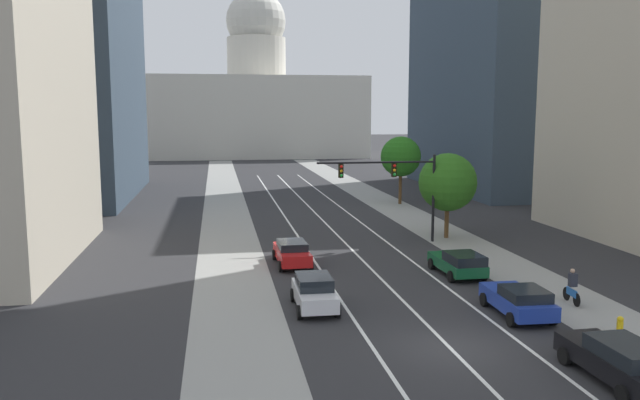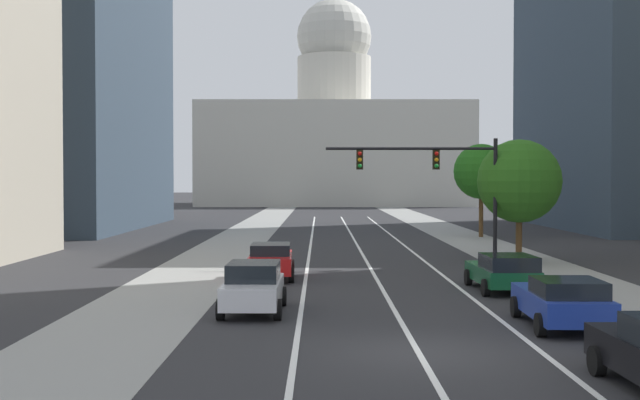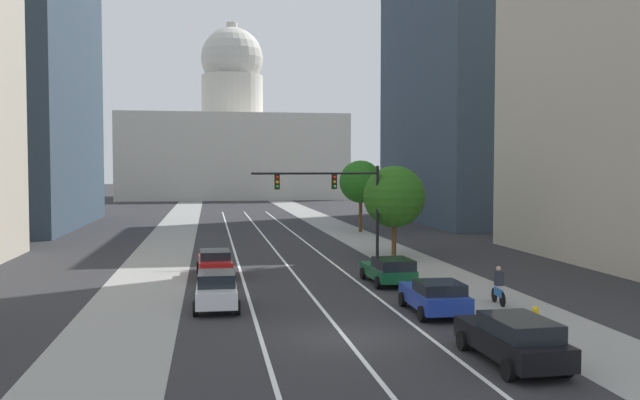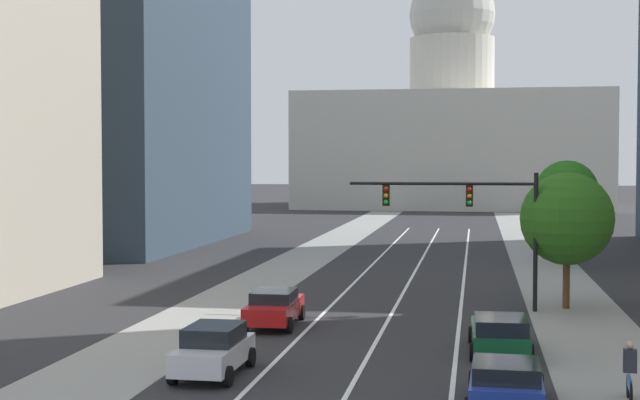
{
  "view_description": "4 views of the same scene",
  "coord_description": "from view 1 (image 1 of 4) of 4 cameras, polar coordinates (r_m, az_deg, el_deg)",
  "views": [
    {
      "loc": [
        -8.86,
        -22.6,
        9.12
      ],
      "look_at": [
        -1.33,
        23.27,
        2.71
      ],
      "focal_mm": 35.57,
      "sensor_mm": 36.0,
      "label": 1
    },
    {
      "loc": [
        -2.38,
        -19.02,
        4.18
      ],
      "look_at": [
        -2.36,
        17.81,
        3.24
      ],
      "focal_mm": 44.44,
      "sensor_mm": 36.0,
      "label": 2
    },
    {
      "loc": [
        -4.75,
        -23.18,
        6.07
      ],
      "look_at": [
        0.49,
        8.43,
        4.54
      ],
      "focal_mm": 37.59,
      "sensor_mm": 36.0,
      "label": 3
    },
    {
      "loc": [
        3.63,
        -21.72,
        6.74
      ],
      "look_at": [
        -2.86,
        16.24,
        5.1
      ],
      "focal_mm": 51.31,
      "sensor_mm": 36.0,
      "label": 4
    }
  ],
  "objects": [
    {
      "name": "car_green",
      "position": [
        36.61,
        12.39,
        -5.53
      ],
      "size": [
        2.19,
        4.46,
        1.44
      ],
      "rotation": [
        0.0,
        0.0,
        1.59
      ],
      "color": "#14512D",
      "rests_on": "ground"
    },
    {
      "name": "car_white",
      "position": [
        29.9,
        -0.52,
        -8.27
      ],
      "size": [
        1.96,
        4.02,
        1.58
      ],
      "rotation": [
        0.0,
        0.0,
        1.56
      ],
      "color": "silver",
      "rests_on": "ground"
    },
    {
      "name": "cyclist",
      "position": [
        33.0,
        21.75,
        -7.23
      ],
      "size": [
        0.38,
        1.7,
        1.72
      ],
      "rotation": [
        0.0,
        0.0,
        1.49
      ],
      "color": "black",
      "rests_on": "ground"
    },
    {
      "name": "office_tower_far_left",
      "position": [
        74.85,
        -24.08,
        12.42
      ],
      "size": [
        19.51,
        29.58,
        31.82
      ],
      "color": "#334251",
      "rests_on": "ground"
    },
    {
      "name": "capitol_building",
      "position": [
        137.18,
        -5.68,
        8.49
      ],
      "size": [
        43.61,
        25.96,
        35.36
      ],
      "color": "beige",
      "rests_on": "ground"
    },
    {
      "name": "street_tree_mid_right",
      "position": [
        63.94,
        7.28,
        3.89
      ],
      "size": [
        4.02,
        4.02,
        6.8
      ],
      "color": "#51381E",
      "rests_on": "ground"
    },
    {
      "name": "fire_hydrant",
      "position": [
        29.05,
        25.38,
        -10.27
      ],
      "size": [
        0.26,
        0.35,
        0.91
      ],
      "color": "yellow",
      "rests_on": "ground"
    },
    {
      "name": "traffic_signal_mast",
      "position": [
        44.54,
        6.87,
        1.84
      ],
      "size": [
        8.46,
        0.39,
        6.22
      ],
      "color": "black",
      "rests_on": "ground"
    },
    {
      "name": "lane_stripe_center",
      "position": [
        49.27,
        1.21,
        -2.8
      ],
      "size": [
        0.16,
        90.0,
        0.01
      ],
      "primitive_type": "cube",
      "color": "white",
      "rests_on": "ground"
    },
    {
      "name": "lane_stripe_right",
      "position": [
        49.9,
        4.58,
        -2.69
      ],
      "size": [
        0.16,
        90.0,
        0.01
      ],
      "primitive_type": "cube",
      "color": "white",
      "rests_on": "ground"
    },
    {
      "name": "sidewalk_left",
      "position": [
        58.33,
        -8.43,
        -1.22
      ],
      "size": [
        4.22,
        130.0,
        0.01
      ],
      "primitive_type": "cube",
      "color": "gray",
      "rests_on": "ground"
    },
    {
      "name": "lane_stripe_left",
      "position": [
        48.82,
        -2.24,
        -2.91
      ],
      "size": [
        0.16,
        90.0,
        0.01
      ],
      "primitive_type": "cube",
      "color": "white",
      "rests_on": "ground"
    },
    {
      "name": "car_red",
      "position": [
        38.33,
        -2.53,
        -4.73
      ],
      "size": [
        2.1,
        4.57,
        1.47
      ],
      "rotation": [
        0.0,
        0.0,
        1.6
      ],
      "color": "red",
      "rests_on": "ground"
    },
    {
      "name": "sidewalk_right",
      "position": [
        60.73,
        6.99,
        -0.84
      ],
      "size": [
        4.22,
        130.0,
        0.01
      ],
      "primitive_type": "cube",
      "color": "gray",
      "rests_on": "ground"
    },
    {
      "name": "car_black",
      "position": [
        24.36,
        25.31,
        -12.88
      ],
      "size": [
        2.13,
        4.85,
        1.54
      ],
      "rotation": [
        0.0,
        0.0,
        1.6
      ],
      "color": "black",
      "rests_on": "ground"
    },
    {
      "name": "ground_plane",
      "position": [
        63.88,
        -1.25,
        -0.36
      ],
      "size": [
        400.0,
        400.0,
        0.0
      ],
      "primitive_type": "plane",
      "color": "#2B2B2D"
    },
    {
      "name": "office_tower_far_right",
      "position": [
        80.9,
        17.52,
        11.54
      ],
      "size": [
        19.39,
        28.77,
        29.59
      ],
      "color": "#334251",
      "rests_on": "ground"
    },
    {
      "name": "street_tree_far_right",
      "position": [
        46.98,
        11.42,
        1.57
      ],
      "size": [
        4.23,
        4.23,
        6.23
      ],
      "color": "#51381E",
      "rests_on": "ground"
    },
    {
      "name": "car_blue",
      "position": [
        30.26,
        17.45,
        -8.57
      ],
      "size": [
        2.21,
        4.45,
        1.44
      ],
      "rotation": [
        0.0,
        0.0,
        1.54
      ],
      "color": "#1E389E",
      "rests_on": "ground"
    }
  ]
}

